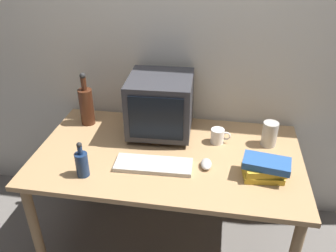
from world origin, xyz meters
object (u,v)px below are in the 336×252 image
bottle_short (82,163)px  metal_canister (270,134)px  book_stack (265,168)px  bottle_tall (86,105)px  crt_monitor (161,105)px  keyboard (154,165)px  mug (218,136)px  computer_mouse (206,164)px

bottle_short → metal_canister: bottle_short is taller
book_stack → metal_canister: (0.05, 0.32, 0.02)m
bottle_tall → bottle_short: 0.56m
crt_monitor → bottle_tall: crt_monitor is taller
bottle_short → book_stack: bearing=8.5°
keyboard → bottle_short: (-0.35, -0.13, 0.06)m
bottle_tall → mug: 0.87m
keyboard → book_stack: (0.59, 0.01, 0.04)m
mug → metal_canister: metal_canister is taller
computer_mouse → metal_canister: size_ratio=0.67×
keyboard → crt_monitor: bearing=92.0°
metal_canister → book_stack: bearing=-98.6°
bottle_short → metal_canister: 1.09m
bottle_short → book_stack: 0.95m
bottle_short → metal_canister: size_ratio=1.36×
keyboard → metal_canister: bearing=25.0°
bottle_tall → bottle_short: size_ratio=1.75×
metal_canister → keyboard: bearing=-152.6°
crt_monitor → mug: size_ratio=3.36×
crt_monitor → bottle_tall: (-0.49, 0.03, -0.06)m
computer_mouse → mug: 0.26m
mug → keyboard: bearing=-137.7°
computer_mouse → bottle_short: size_ratio=0.49×
crt_monitor → keyboard: size_ratio=0.96×
crt_monitor → metal_canister: (0.66, -0.04, -0.12)m
crt_monitor → metal_canister: size_ratio=2.68×
crt_monitor → computer_mouse: (0.31, -0.32, -0.17)m
bottle_tall → metal_canister: bearing=-3.6°
keyboard → metal_canister: metal_canister is taller
bottle_short → book_stack: (0.94, 0.14, -0.02)m
computer_mouse → mug: (0.05, 0.26, 0.03)m
bottle_short → keyboard: bearing=20.4°
bottle_tall → bottle_short: (0.17, -0.53, -0.06)m
crt_monitor → mug: crt_monitor is taller
crt_monitor → keyboard: (0.03, -0.37, -0.18)m
bottle_short → computer_mouse: bearing=15.6°
book_stack → mug: 0.39m
crt_monitor → keyboard: crt_monitor is taller
mug → metal_canister: bearing=4.6°
bottle_short → book_stack: bottle_short is taller
keyboard → mug: (0.33, 0.30, 0.03)m
keyboard → computer_mouse: computer_mouse is taller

